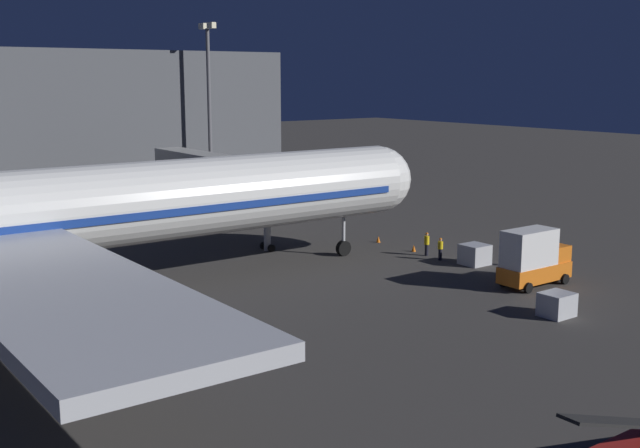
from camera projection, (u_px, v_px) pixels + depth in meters
The scene contains 11 objects.
ground_plane at pixel (89, 299), 49.92m from camera, with size 320.00×320.00×0.00m, color #383533.
jet_bridge at pixel (228, 172), 67.53m from camera, with size 20.89×3.40×7.33m.
apron_floodlight_mast at pixel (209, 104), 81.30m from camera, with size 2.90×0.50×19.30m.
cargo_truck_aft at pixel (534, 257), 52.69m from camera, with size 2.36×5.49×3.91m.
baggage_container_near_belt at pixel (475, 254), 58.86m from camera, with size 1.83×1.86×1.54m, color #B7BABF.
baggage_container_mid_row at pixel (557, 305), 46.14m from camera, with size 1.61×1.83×1.42m, color #B7BABF.
ground_crew_near_nose_gear at pixel (521, 253), 58.20m from camera, with size 0.40×0.40×1.84m.
ground_crew_by_belt_loader at pixel (427, 243), 61.70m from camera, with size 0.40×0.40×1.87m.
ground_crew_marshaller_fwd at pixel (440, 248), 60.18m from camera, with size 0.40×0.40×1.76m.
traffic_cone_nose_port at pixel (414, 248), 63.32m from camera, with size 0.36×0.36×0.55m, color orange.
traffic_cone_nose_starboard at pixel (378, 239), 66.80m from camera, with size 0.36×0.36×0.55m, color orange.
Camera 1 is at (-47.55, 16.66, 13.92)m, focal length 44.02 mm.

